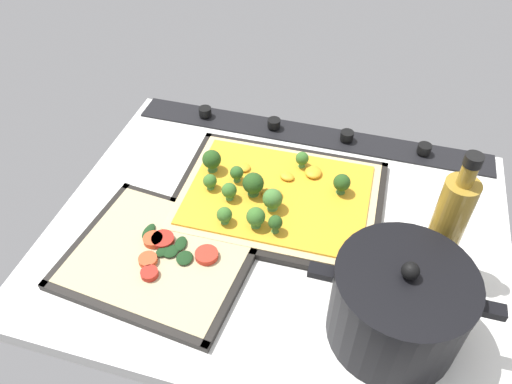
% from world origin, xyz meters
% --- Properties ---
extents(ground_plane, '(0.79, 0.63, 0.03)m').
position_xyz_m(ground_plane, '(0.00, 0.00, -0.01)').
color(ground_plane, silver).
extents(stove_control_panel, '(0.76, 0.07, 0.03)m').
position_xyz_m(stove_control_panel, '(0.00, -0.28, 0.01)').
color(stove_control_panel, black).
rests_on(stove_control_panel, ground_plane).
extents(baking_tray_front, '(0.39, 0.30, 0.01)m').
position_xyz_m(baking_tray_front, '(0.02, -0.07, 0.00)').
color(baking_tray_front, black).
rests_on(baking_tray_front, ground_plane).
extents(broccoli_pizza, '(0.36, 0.27, 0.06)m').
position_xyz_m(broccoli_pizza, '(0.02, -0.07, 0.02)').
color(broccoli_pizza, '#D3B77F').
rests_on(broccoli_pizza, baking_tray_front).
extents(baking_tray_back, '(0.32, 0.28, 0.01)m').
position_xyz_m(baking_tray_back, '(0.17, 0.12, 0.00)').
color(baking_tray_back, black).
rests_on(baking_tray_back, ground_plane).
extents(veggie_pizza_back, '(0.29, 0.26, 0.02)m').
position_xyz_m(veggie_pizza_back, '(0.17, 0.12, 0.01)').
color(veggie_pizza_back, tan).
rests_on(veggie_pizza_back, baking_tray_back).
extents(cooking_pot, '(0.26, 0.19, 0.16)m').
position_xyz_m(cooking_pot, '(-0.21, 0.15, 0.07)').
color(cooking_pot, black).
rests_on(cooking_pot, ground_plane).
extents(oil_bottle, '(0.05, 0.05, 0.24)m').
position_xyz_m(oil_bottle, '(-0.26, 0.01, 0.10)').
color(oil_bottle, olive).
rests_on(oil_bottle, ground_plane).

